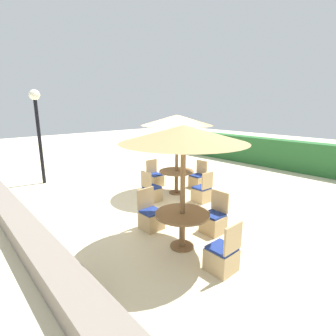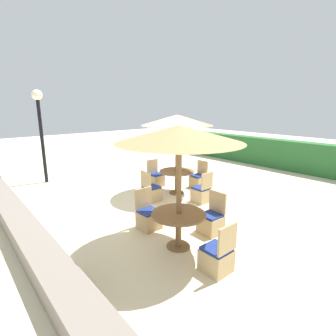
{
  "view_description": "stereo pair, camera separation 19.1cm",
  "coord_description": "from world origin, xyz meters",
  "views": [
    {
      "loc": [
        5.87,
        -4.66,
        2.81
      ],
      "look_at": [
        0.0,
        0.6,
        0.9
      ],
      "focal_mm": 28.0,
      "sensor_mm": 36.0,
      "label": 1
    },
    {
      "loc": [
        6.0,
        -4.52,
        2.81
      ],
      "look_at": [
        0.0,
        0.6,
        0.9
      ],
      "focal_mm": 28.0,
      "sensor_mm": 36.0,
      "label": 2
    }
  ],
  "objects": [
    {
      "name": "patio_chair_center_east",
      "position": [
        1.06,
        1.0,
        0.26
      ],
      "size": [
        0.46,
        0.46,
        0.93
      ],
      "rotation": [
        0.0,
        0.0,
        1.57
      ],
      "color": "tan",
      "rests_on": "ground_plane"
    },
    {
      "name": "round_table_front_right",
      "position": [
        2.48,
        -1.24,
        0.58
      ],
      "size": [
        1.08,
        1.08,
        0.73
      ],
      "color": "brown",
      "rests_on": "ground_plane"
    },
    {
      "name": "patio_chair_front_right_west",
      "position": [
        1.43,
        -1.21,
        0.26
      ],
      "size": [
        0.46,
        0.46,
        0.93
      ],
      "rotation": [
        0.0,
        0.0,
        -1.57
      ],
      "color": "tan",
      "rests_on": "ground_plane"
    },
    {
      "name": "patio_chair_front_right_north",
      "position": [
        2.51,
        -0.27,
        0.26
      ],
      "size": [
        0.46,
        0.46,
        0.93
      ],
      "rotation": [
        0.0,
        0.0,
        3.14
      ],
      "color": "tan",
      "rests_on": "ground_plane"
    },
    {
      "name": "lamp_post",
      "position": [
        -4.08,
        -1.87,
        2.35
      ],
      "size": [
        0.36,
        0.36,
        3.32
      ],
      "color": "black",
      "rests_on": "ground_plane"
    },
    {
      "name": "patio_chair_front_right_east",
      "position": [
        3.5,
        -1.29,
        0.26
      ],
      "size": [
        0.46,
        0.46,
        0.93
      ],
      "rotation": [
        0.0,
        0.0,
        1.57
      ],
      "color": "tan",
      "rests_on": "ground_plane"
    },
    {
      "name": "parasol_front_right",
      "position": [
        2.48,
        -1.24,
        2.27
      ],
      "size": [
        2.4,
        2.4,
        2.45
      ],
      "color": "brown",
      "rests_on": "ground_plane"
    },
    {
      "name": "parasol_center",
      "position": [
        0.0,
        0.97,
        2.34
      ],
      "size": [
        2.22,
        2.22,
        2.51
      ],
      "color": "brown",
      "rests_on": "ground_plane"
    },
    {
      "name": "hedge_row",
      "position": [
        0.0,
        6.92,
        0.64
      ],
      "size": [
        13.0,
        0.7,
        1.29
      ],
      "primitive_type": "cube",
      "color": "#28602D",
      "rests_on": "ground_plane"
    },
    {
      "name": "stone_border",
      "position": [
        0.0,
        -3.55,
        0.2
      ],
      "size": [
        10.0,
        0.56,
        0.41
      ],
      "primitive_type": "cube",
      "color": "slate",
      "rests_on": "ground_plane"
    },
    {
      "name": "patio_chair_center_north",
      "position": [
        0.04,
        1.95,
        0.26
      ],
      "size": [
        0.46,
        0.46,
        0.93
      ],
      "rotation": [
        0.0,
        0.0,
        3.14
      ],
      "color": "tan",
      "rests_on": "ground_plane"
    },
    {
      "name": "patio_chair_center_south",
      "position": [
        0.02,
        -0.08,
        0.26
      ],
      "size": [
        0.46,
        0.46,
        0.93
      ],
      "color": "tan",
      "rests_on": "ground_plane"
    },
    {
      "name": "patio_chair_center_west",
      "position": [
        -1.05,
        0.93,
        0.26
      ],
      "size": [
        0.46,
        0.46,
        0.93
      ],
      "rotation": [
        0.0,
        0.0,
        -1.57
      ],
      "color": "tan",
      "rests_on": "ground_plane"
    },
    {
      "name": "round_table_center",
      "position": [
        0.0,
        0.97,
        0.6
      ],
      "size": [
        1.12,
        1.12,
        0.75
      ],
      "color": "brown",
      "rests_on": "ground_plane"
    },
    {
      "name": "ground_plane",
      "position": [
        0.0,
        0.0,
        0.0
      ],
      "size": [
        40.0,
        40.0,
        0.0
      ],
      "primitive_type": "plane",
      "color": "beige"
    }
  ]
}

